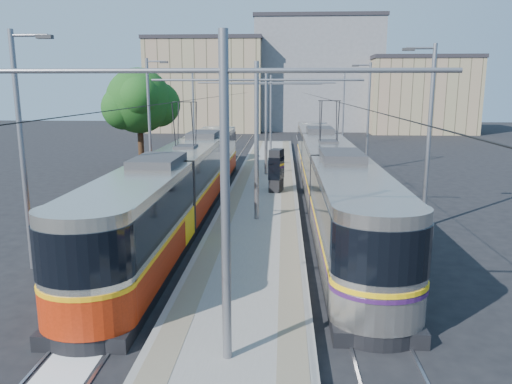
{
  "coord_description": "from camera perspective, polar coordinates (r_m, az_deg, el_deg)",
  "views": [
    {
      "loc": [
        1.19,
        -14.05,
        6.17
      ],
      "look_at": [
        -0.01,
        7.74,
        1.6
      ],
      "focal_mm": 35.0,
      "sensor_mm": 36.0,
      "label": 1
    }
  ],
  "objects": [
    {
      "name": "building_left",
      "position": [
        74.89,
        -5.55,
        12.07
      ],
      "size": [
        16.32,
        12.24,
        13.09
      ],
      "color": "gray",
      "rests_on": "ground"
    },
    {
      "name": "platform",
      "position": [
        31.65,
        0.95,
        0.86
      ],
      "size": [
        4.0,
        50.0,
        0.3
      ],
      "primitive_type": "cube",
      "color": "gray",
      "rests_on": "ground"
    },
    {
      "name": "building_right",
      "position": [
        74.47,
        18.11,
        10.53
      ],
      "size": [
        14.28,
        10.2,
        10.43
      ],
      "color": "gray",
      "rests_on": "ground"
    },
    {
      "name": "rails",
      "position": [
        31.67,
        0.95,
        0.62
      ],
      "size": [
        8.71,
        70.0,
        0.03
      ],
      "color": "gray",
      "rests_on": "ground"
    },
    {
      "name": "tram_left",
      "position": [
        25.05,
        -7.92,
        1.46
      ],
      "size": [
        2.43,
        27.75,
        5.5
      ],
      "color": "black",
      "rests_on": "ground"
    },
    {
      "name": "street_lamps",
      "position": [
        35.12,
        1.23,
        8.58
      ],
      "size": [
        15.18,
        38.22,
        8.0
      ],
      "color": "gray",
      "rests_on": "ground"
    },
    {
      "name": "shelter",
      "position": [
        28.63,
        2.34,
        2.6
      ],
      "size": [
        0.92,
        1.24,
        2.44
      ],
      "rotation": [
        0.0,
        0.0,
        -0.24
      ],
      "color": "black",
      "rests_on": "platform"
    },
    {
      "name": "tactile_strip_left",
      "position": [
        31.71,
        -1.67,
        1.16
      ],
      "size": [
        0.7,
        50.0,
        0.01
      ],
      "primitive_type": "cube",
      "color": "gray",
      "rests_on": "platform"
    },
    {
      "name": "track_arrow",
      "position": [
        13.53,
        -18.73,
        -15.96
      ],
      "size": [
        1.2,
        5.0,
        0.01
      ],
      "primitive_type": "cube",
      "color": "silver",
      "rests_on": "ground"
    },
    {
      "name": "building_centre",
      "position": [
        78.22,
        6.87,
        13.17
      ],
      "size": [
        18.36,
        14.28,
        16.22
      ],
      "color": "gray",
      "rests_on": "ground"
    },
    {
      "name": "tram_right",
      "position": [
        27.43,
        8.17,
        2.66
      ],
      "size": [
        2.43,
        32.18,
        5.5
      ],
      "color": "black",
      "rests_on": "ground"
    },
    {
      "name": "catenary",
      "position": [
        28.27,
        0.75,
        8.49
      ],
      "size": [
        9.2,
        70.0,
        7.0
      ],
      "color": "gray",
      "rests_on": "platform"
    },
    {
      "name": "ground",
      "position": [
        15.39,
        -1.58,
        -11.82
      ],
      "size": [
        160.0,
        160.0,
        0.0
      ],
      "primitive_type": "plane",
      "color": "black",
      "rests_on": "ground"
    },
    {
      "name": "tactile_strip_right",
      "position": [
        31.6,
        3.58,
        1.11
      ],
      "size": [
        0.7,
        50.0,
        0.01
      ],
      "primitive_type": "cube",
      "color": "gray",
      "rests_on": "platform"
    },
    {
      "name": "tree",
      "position": [
        38.21,
        -12.69,
        10.02
      ],
      "size": [
        5.24,
        4.85,
        7.62
      ],
      "color": "#382314",
      "rests_on": "ground"
    }
  ]
}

